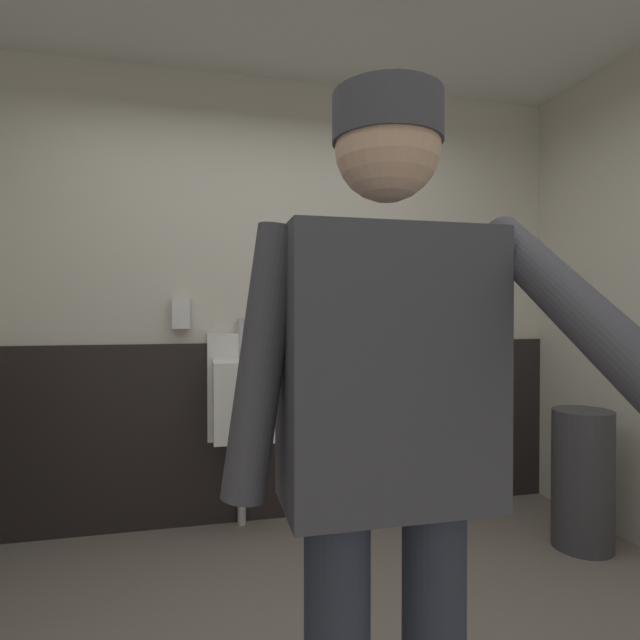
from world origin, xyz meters
The scene contains 6 objects.
wall_back centered at (0.00, 1.67, 1.36)m, with size 4.49×0.12×2.72m, color beige.
wainscot_band_back centered at (0.00, 1.59, 0.55)m, with size 3.89×0.03×1.09m, color black.
urinal_solo centered at (-0.14, 1.45, 0.78)m, with size 0.40×0.34×1.24m.
person centered at (0.01, -0.51, 1.03)m, with size 0.66×0.60×1.73m.
trash_bin centered at (1.64, 0.81, 0.37)m, with size 0.31×0.31×0.75m, color #38383D.
soap_dispenser centered at (-0.49, 1.57, 1.27)m, with size 0.10×0.07×0.18m, color silver.
Camera 1 is at (-0.38, -1.51, 1.27)m, focal length 28.27 mm.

